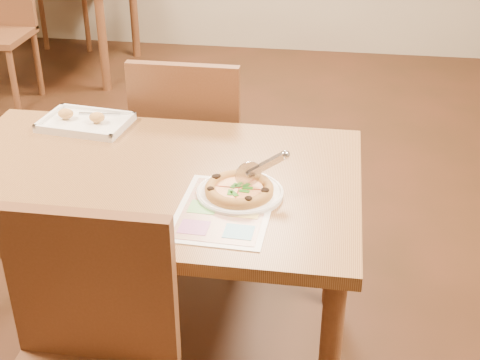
# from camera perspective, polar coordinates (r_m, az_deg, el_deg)

# --- Properties ---
(dining_table) EXTENTS (1.30, 0.85, 0.72)m
(dining_table) POSITION_cam_1_polar(r_m,az_deg,el_deg) (2.11, -7.77, -1.63)
(dining_table) COLOR olive
(dining_table) RESTS_ON ground
(chair_near) EXTENTS (0.42, 0.42, 0.47)m
(chair_near) POSITION_cam_1_polar(r_m,az_deg,el_deg) (1.70, -13.17, -13.96)
(chair_near) COLOR brown
(chair_near) RESTS_ON ground
(chair_far) EXTENTS (0.42, 0.42, 0.47)m
(chair_far) POSITION_cam_1_polar(r_m,az_deg,el_deg) (2.66, -4.23, 3.67)
(chair_far) COLOR brown
(chair_far) RESTS_ON ground
(plate) EXTENTS (0.33, 0.33, 0.01)m
(plate) POSITION_cam_1_polar(r_m,az_deg,el_deg) (1.94, 0.00, -1.12)
(plate) COLOR white
(plate) RESTS_ON dining_table
(pizza) EXTENTS (0.20, 0.20, 0.03)m
(pizza) POSITION_cam_1_polar(r_m,az_deg,el_deg) (1.92, -0.06, -0.79)
(pizza) COLOR #BC8A40
(pizza) RESTS_ON plate
(pizza_cutter) EXTENTS (0.14, 0.09, 0.09)m
(pizza_cutter) POSITION_cam_1_polar(r_m,az_deg,el_deg) (1.92, 1.77, 1.05)
(pizza_cutter) COLOR silver
(pizza_cutter) RESTS_ON pizza
(appetizer_tray) EXTENTS (0.32, 0.24, 0.06)m
(appetizer_tray) POSITION_cam_1_polar(r_m,az_deg,el_deg) (2.43, -13.08, 4.81)
(appetizer_tray) COLOR white
(appetizer_tray) RESTS_ON dining_table
(menu) EXTENTS (0.27, 0.37, 0.00)m
(menu) POSITION_cam_1_polar(r_m,az_deg,el_deg) (1.87, -1.36, -2.56)
(menu) COLOR silver
(menu) RESTS_ON dining_table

